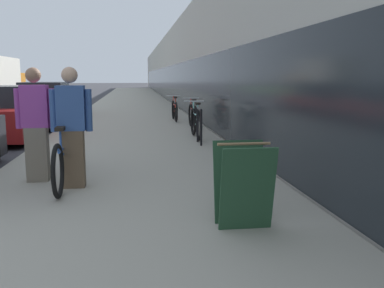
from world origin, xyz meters
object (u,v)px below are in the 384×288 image
Objects in this scene: sandwich_board_sign at (243,184)px; parked_sedan_far at (45,103)px; person_bystander at (36,125)px; cruiser_bike_farthest at (175,110)px; tandem_bicycle at (68,157)px; person_rider at (72,128)px; vintage_roadster_curbside at (5,115)px; bike_rack_hoop at (199,122)px; cruiser_bike_nearest at (196,123)px; cruiser_bike_middle at (193,116)px.

parked_sedan_far is (-4.62, 13.43, 0.09)m from sandwich_board_sign.
person_bystander is 9.14m from cruiser_bike_farthest.
tandem_bicycle is 0.58m from person_rider.
person_rider is at bearing -66.69° from vintage_roadster_curbside.
bike_rack_hoop is 5.54m from vintage_roadster_curbside.
tandem_bicycle reaches higher than cruiser_bike_farthest.
vintage_roadster_curbside is at bearing 109.87° from person_bystander.
sandwich_board_sign is at bearing -91.67° from cruiser_bike_farthest.
parked_sedan_far reaches higher than cruiser_bike_nearest.
bike_rack_hoop is at bearing -89.24° from cruiser_bike_farthest.
tandem_bicycle is at bearing -113.17° from cruiser_bike_middle.
cruiser_bike_nearest is 5.26m from vintage_roadster_curbside.
bike_rack_hoop is 0.47× the size of cruiser_bike_farthest.
bike_rack_hoop is 0.50× the size of cruiser_bike_middle.
vintage_roadster_curbside is (-5.01, 2.38, 0.02)m from bike_rack_hoop.
cruiser_bike_middle is (0.27, 3.11, -0.13)m from bike_rack_hoop.
vintage_roadster_curbside is at bearing 113.31° from person_rider.
person_bystander is at bearing -79.58° from parked_sedan_far.
vintage_roadster_curbside is (-2.03, 5.62, -0.32)m from person_bystander.
cruiser_bike_middle is 1.88× the size of sandwich_board_sign.
bike_rack_hoop is at bearing -94.95° from cruiser_bike_middle.
tandem_bicycle is 1.47× the size of cruiser_bike_middle.
person_rider is at bearing -68.57° from tandem_bicycle.
person_bystander reaches higher than tandem_bicycle.
bike_rack_hoop is (2.39, 3.69, -0.34)m from person_rider.
cruiser_bike_middle is 5.33m from vintage_roadster_curbside.
vintage_roadster_curbside reaches higher than tandem_bicycle.
parked_sedan_far is (-4.94, 2.43, 0.16)m from cruiser_bike_farthest.
vintage_roadster_curbside reaches higher than cruiser_bike_middle.
tandem_bicycle is 11.50m from parked_sedan_far.
vintage_roadster_curbside is at bearing 120.06° from sandwich_board_sign.
person_rider reaches higher than tandem_bicycle.
person_rider is 9.41m from cruiser_bike_farthest.
cruiser_bike_middle is 8.73m from sandwich_board_sign.
person_rider is 1.00× the size of cruiser_bike_nearest.
cruiser_bike_middle is 7.09m from parked_sedan_far.
bike_rack_hoop is at bearing 53.45° from tandem_bicycle.
person_rider is 1.89× the size of sandwich_board_sign.
cruiser_bike_nearest is at bearing 86.49° from bike_rack_hoop.
vintage_roadster_curbside is (-4.93, -3.03, 0.16)m from cruiser_bike_farthest.
vintage_roadster_curbside is 5.46m from parked_sedan_far.
person_bystander reaches higher than cruiser_bike_nearest.
vintage_roadster_curbside is (-4.61, 7.97, 0.08)m from sandwich_board_sign.
cruiser_bike_farthest reaches higher than bike_rack_hoop.
parked_sedan_far reaches higher than sandwich_board_sign.
cruiser_bike_nearest is at bearing 86.07° from sandwich_board_sign.
person_bystander is at bearing 142.31° from person_rider.
bike_rack_hoop is 3.12m from cruiser_bike_middle.
cruiser_bike_farthest is 11.01m from sandwich_board_sign.
cruiser_bike_farthest is (2.44, 8.80, -0.01)m from tandem_bicycle.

